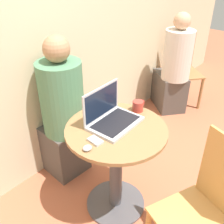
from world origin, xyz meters
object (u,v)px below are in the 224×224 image
Objects in this scene: cell_phone at (95,141)px; chair_empty at (204,212)px; laptop at (111,116)px; person_seated at (61,120)px.

chair_empty is (0.18, -0.68, -0.28)m from cell_phone.
laptop is 0.81m from chair_empty.
chair_empty reaches higher than cell_phone.
cell_phone is 0.11× the size of chair_empty.
cell_phone is 0.08× the size of person_seated.
laptop is 0.39× the size of chair_empty.
cell_phone is at bearing -163.70° from laptop.
laptop is 0.24m from cell_phone.
person_seated is (0.05, 1.31, 0.05)m from chair_empty.
person_seated reaches higher than laptop.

